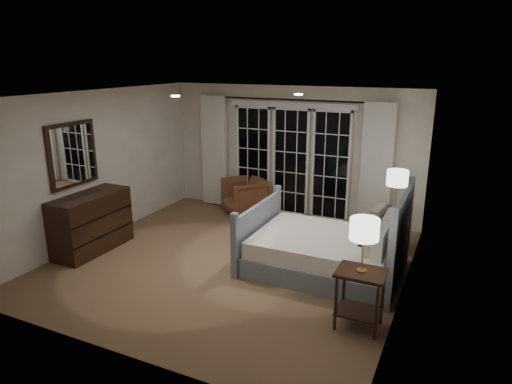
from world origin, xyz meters
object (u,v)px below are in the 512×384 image
at_px(nightstand_left, 360,290).
at_px(dresser, 91,223).
at_px(bed, 328,250).
at_px(armchair, 245,196).
at_px(lamp_right, 397,178).
at_px(nightstand_right, 393,223).
at_px(lamp_left, 364,230).

distance_m(nightstand_left, dresser, 4.40).
height_order(bed, armchair, bed).
xyz_separation_m(lamp_right, dresser, (-4.36, -2.10, -0.72)).
bearing_deg(dresser, nightstand_left, -4.99).
distance_m(bed, nightstand_left, 1.46).
xyz_separation_m(nightstand_right, lamp_left, (0.03, -2.48, 0.75)).
height_order(lamp_right, dresser, lamp_right).
bearing_deg(dresser, bed, 13.45).
height_order(bed, lamp_left, lamp_left).
bearing_deg(armchair, bed, 2.75).
bearing_deg(lamp_right, armchair, 169.31).
relative_size(bed, armchair, 2.74).
xyz_separation_m(lamp_left, lamp_right, (-0.03, 2.48, -0.01)).
relative_size(bed, nightstand_left, 3.07).
relative_size(armchair, dresser, 0.60).
distance_m(nightstand_left, lamp_left, 0.73).
xyz_separation_m(nightstand_right, lamp_right, (-0.00, 0.00, 0.74)).
bearing_deg(nightstand_right, armchair, 169.31).
relative_size(nightstand_right, lamp_left, 1.09).
bearing_deg(dresser, lamp_right, 25.70).
height_order(bed, nightstand_right, bed).
relative_size(lamp_right, dresser, 0.48).
relative_size(lamp_left, armchair, 0.79).
distance_m(nightstand_right, lamp_right, 0.74).
xyz_separation_m(lamp_right, armchair, (-2.94, 0.55, -0.83)).
xyz_separation_m(bed, lamp_right, (0.71, 1.23, 0.87)).
distance_m(bed, dresser, 3.75).
distance_m(nightstand_left, lamp_right, 2.58).
xyz_separation_m(lamp_left, dresser, (-4.39, 0.38, -0.73)).
xyz_separation_m(bed, dresser, (-3.65, -0.87, 0.15)).
bearing_deg(bed, dresser, -166.55).
xyz_separation_m(nightstand_left, armchair, (-2.96, 3.04, -0.11)).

